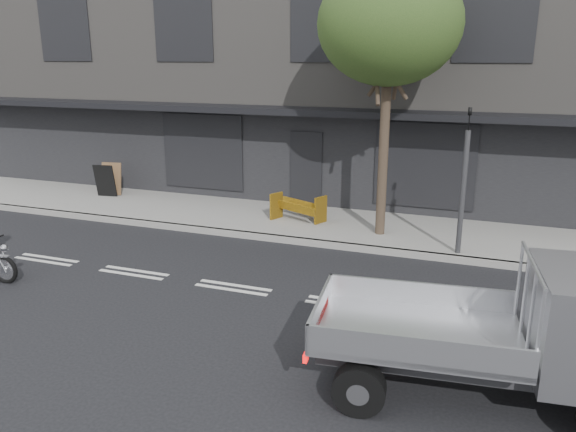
# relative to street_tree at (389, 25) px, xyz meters

# --- Properties ---
(ground) EXTENTS (80.00, 80.00, 0.00)m
(ground) POSITION_rel_street_tree_xyz_m (-2.20, -4.20, -5.28)
(ground) COLOR black
(ground) RESTS_ON ground
(sidewalk) EXTENTS (32.00, 3.20, 0.15)m
(sidewalk) POSITION_rel_street_tree_xyz_m (-2.20, 0.50, -5.20)
(sidewalk) COLOR gray
(sidewalk) RESTS_ON ground
(kerb) EXTENTS (32.00, 0.20, 0.15)m
(kerb) POSITION_rel_street_tree_xyz_m (-2.20, -1.10, -5.20)
(kerb) COLOR gray
(kerb) RESTS_ON ground
(building_main) EXTENTS (26.00, 10.00, 8.00)m
(building_main) POSITION_rel_street_tree_xyz_m (-2.20, 7.10, -1.28)
(building_main) COLOR slate
(building_main) RESTS_ON ground
(street_tree) EXTENTS (3.40, 3.40, 6.74)m
(street_tree) POSITION_rel_street_tree_xyz_m (0.00, 0.00, 0.00)
(street_tree) COLOR #382B21
(street_tree) RESTS_ON ground
(traffic_light_pole) EXTENTS (0.12, 0.12, 3.50)m
(traffic_light_pole) POSITION_rel_street_tree_xyz_m (2.00, -0.85, -3.63)
(traffic_light_pole) COLOR #2D2D30
(traffic_light_pole) RESTS_ON ground
(flatbed_ute) EXTENTS (4.60, 2.25, 2.06)m
(flatbed_ute) POSITION_rel_street_tree_xyz_m (3.60, -6.38, -4.10)
(flatbed_ute) COLOR black
(flatbed_ute) RESTS_ON ground
(construction_barrier) EXTENTS (1.50, 1.09, 0.78)m
(construction_barrier) POSITION_rel_street_tree_xyz_m (-2.36, 0.16, -4.74)
(construction_barrier) COLOR #ED9E0C
(construction_barrier) RESTS_ON sidewalk
(sandwich_board) EXTENTS (0.73, 0.54, 1.06)m
(sandwich_board) POSITION_rel_street_tree_xyz_m (-9.14, 0.84, -4.60)
(sandwich_board) COLOR black
(sandwich_board) RESTS_ON sidewalk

